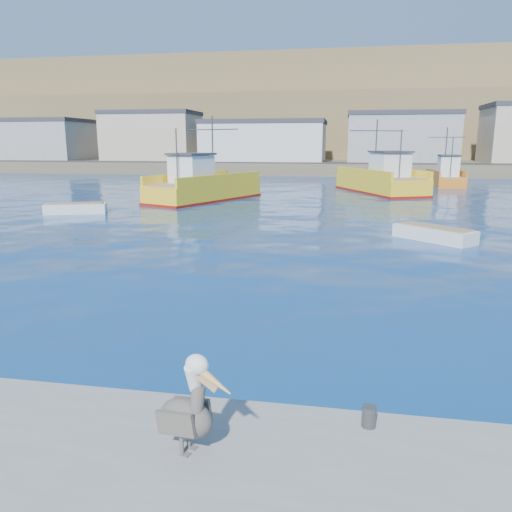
{
  "coord_description": "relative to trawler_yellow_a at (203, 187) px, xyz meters",
  "views": [
    {
      "loc": [
        2.57,
        -9.78,
        4.33
      ],
      "look_at": [
        0.05,
        4.16,
        1.11
      ],
      "focal_mm": 35.0,
      "sensor_mm": 36.0,
      "label": 1
    }
  ],
  "objects": [
    {
      "name": "ground",
      "position": [
        8.31,
        -27.36,
        -1.0
      ],
      "size": [
        260.0,
        260.0,
        0.0
      ],
      "primitive_type": "plane",
      "color": "navy",
      "rests_on": "ground"
    },
    {
      "name": "skiff_mid",
      "position": [
        14.87,
        -13.76,
        -0.74
      ],
      "size": [
        3.54,
        3.47,
        0.8
      ],
      "color": "silver",
      "rests_on": "ground"
    },
    {
      "name": "skiff_left",
      "position": [
        -5.87,
        -8.39,
        -0.74
      ],
      "size": [
        3.91,
        2.46,
        0.8
      ],
      "color": "silver",
      "rests_on": "ground"
    },
    {
      "name": "pelican",
      "position": [
        9.05,
        -31.76,
        0.08
      ],
      "size": [
        1.09,
        0.62,
        1.35
      ],
      "color": "#595451",
      "rests_on": "dock"
    },
    {
      "name": "dock_bollards",
      "position": [
        8.91,
        -30.76,
        -0.35
      ],
      "size": [
        36.2,
        0.2,
        0.3
      ],
      "color": "#4C4C4C",
      "rests_on": "dock"
    },
    {
      "name": "trawler_yellow_b",
      "position": [
        13.91,
        8.92,
        0.03
      ],
      "size": [
        8.02,
        11.64,
        6.48
      ],
      "color": "yellow",
      "rests_on": "ground"
    },
    {
      "name": "trawler_yellow_a",
      "position": [
        0.0,
        0.0,
        0.0
      ],
      "size": [
        7.36,
        11.07,
        6.42
      ],
      "color": "yellow",
      "rests_on": "ground"
    },
    {
      "name": "far_shore",
      "position": [
        8.31,
        81.84,
        7.98
      ],
      "size": [
        200.0,
        81.0,
        24.0
      ],
      "color": "brown",
      "rests_on": "ground"
    },
    {
      "name": "boat_orange",
      "position": [
        20.92,
        17.51,
        -0.03
      ],
      "size": [
        3.7,
        7.14,
        5.92
      ],
      "color": "orange",
      "rests_on": "ground"
    }
  ]
}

